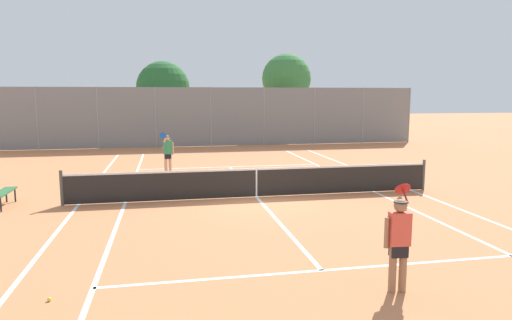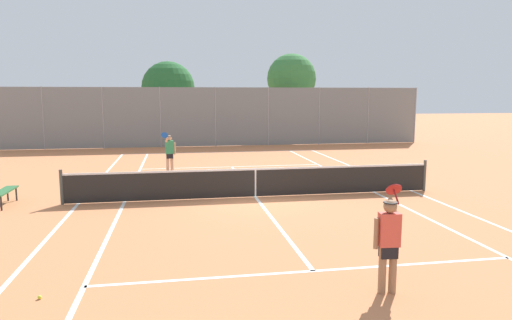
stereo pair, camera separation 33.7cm
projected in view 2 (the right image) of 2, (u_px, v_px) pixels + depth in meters
ground_plane at (255, 197)px, 14.84m from camera, size 120.00×120.00×0.00m
court_line_markings at (255, 197)px, 14.84m from camera, size 11.10×23.90×0.01m
tennis_net at (255, 182)px, 14.77m from camera, size 12.00×0.10×1.07m
player_near_side at (389, 239)px, 7.54m from camera, size 0.71×0.72×1.77m
player_far_left at (170, 151)px, 19.33m from camera, size 0.59×0.80×1.77m
loose_tennis_ball_0 at (40, 297)px, 7.42m from camera, size 0.07×0.07×0.07m
loose_tennis_ball_1 at (180, 194)px, 15.07m from camera, size 0.07×0.07×0.07m
loose_tennis_ball_2 at (112, 194)px, 15.15m from camera, size 0.07×0.07×0.07m
courtside_bench at (4, 192)px, 13.64m from camera, size 0.36×1.50×0.47m
back_fence at (215, 117)px, 29.27m from camera, size 27.83×0.08×3.79m
tree_behind_left at (167, 89)px, 31.36m from camera, size 3.62×3.62×5.58m
tree_behind_right at (292, 80)px, 32.68m from camera, size 3.52×3.52×6.23m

